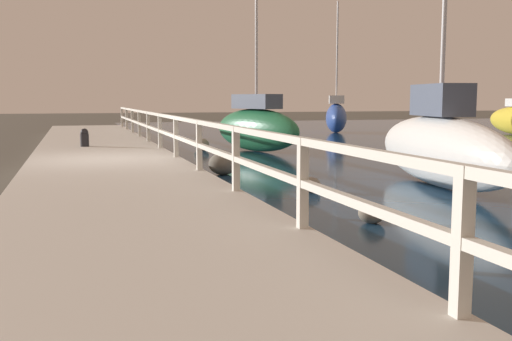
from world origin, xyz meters
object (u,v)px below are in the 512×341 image
(sailboat_blue, at_px, (336,116))
(sailboat_white, at_px, (440,146))
(mooring_bollard, at_px, (85,138))
(sailboat_green, at_px, (256,126))

(sailboat_blue, height_order, sailboat_white, sailboat_blue)
(mooring_bollard, xyz_separation_m, sailboat_green, (5.37, 0.77, 0.22))
(sailboat_green, bearing_deg, sailboat_white, -101.80)
(sailboat_blue, bearing_deg, sailboat_white, -86.19)
(sailboat_green, bearing_deg, mooring_bollard, 168.77)
(mooring_bollard, relative_size, sailboat_blue, 0.08)
(sailboat_green, relative_size, sailboat_blue, 1.23)
(sailboat_green, height_order, sailboat_blue, sailboat_green)
(sailboat_blue, bearing_deg, sailboat_green, -105.09)
(sailboat_blue, distance_m, sailboat_white, 18.65)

